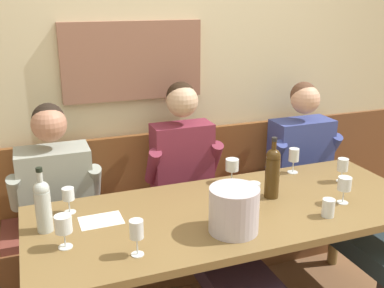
{
  "coord_description": "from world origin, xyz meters",
  "views": [
    {
      "loc": [
        -0.94,
        -1.78,
        1.82
      ],
      "look_at": [
        -0.11,
        0.45,
        1.03
      ],
      "focal_mm": 42.25,
      "sensor_mm": 36.0,
      "label": 1
    }
  ],
  "objects_px": {
    "wine_bottle_green_tall": "(272,171)",
    "wine_glass_left_end": "(137,230)",
    "wine_glass_right_end": "(63,226)",
    "wine_glass_center_front": "(68,195)",
    "wine_glass_by_bottle": "(345,184)",
    "wine_glass_mid_left": "(232,166)",
    "wine_glass_mid_right": "(294,156)",
    "wine_glass_center_rear": "(343,166)",
    "person_center_right_seat": "(330,189)",
    "wall_bench": "(187,229)",
    "person_right_seat": "(203,207)",
    "water_tumbler_left": "(328,208)",
    "person_left_seat": "(63,234)",
    "wine_bottle_amber_mid": "(43,204)",
    "wine_glass_near_bucket": "(254,190)",
    "ice_bucket": "(234,210)",
    "dining_table": "(232,223)"
  },
  "relations": [
    {
      "from": "person_center_right_seat",
      "to": "wall_bench",
      "type": "bearing_deg",
      "value": 156.45
    },
    {
      "from": "wine_glass_left_end",
      "to": "wine_glass_near_bucket",
      "type": "height_order",
      "value": "wine_glass_left_end"
    },
    {
      "from": "person_left_seat",
      "to": "water_tumbler_left",
      "type": "height_order",
      "value": "person_left_seat"
    },
    {
      "from": "wall_bench",
      "to": "wine_glass_center_front",
      "type": "bearing_deg",
      "value": -151.28
    },
    {
      "from": "wine_glass_right_end",
      "to": "wine_glass_mid_right",
      "type": "bearing_deg",
      "value": 15.99
    },
    {
      "from": "wine_glass_mid_left",
      "to": "water_tumbler_left",
      "type": "relative_size",
      "value": 1.55
    },
    {
      "from": "person_right_seat",
      "to": "wine_glass_center_rear",
      "type": "relative_size",
      "value": 9.07
    },
    {
      "from": "person_left_seat",
      "to": "wine_glass_mid_right",
      "type": "xyz_separation_m",
      "value": [
        1.41,
        0.0,
        0.26
      ]
    },
    {
      "from": "wine_bottle_green_tall",
      "to": "wine_glass_center_front",
      "type": "distance_m",
      "value": 1.08
    },
    {
      "from": "wine_bottle_green_tall",
      "to": "wine_glass_mid_left",
      "type": "relative_size",
      "value": 2.39
    },
    {
      "from": "wine_glass_near_bucket",
      "to": "wine_glass_right_end",
      "type": "height_order",
      "value": "wine_glass_right_end"
    },
    {
      "from": "wine_bottle_amber_mid",
      "to": "wine_glass_near_bucket",
      "type": "xyz_separation_m",
      "value": [
        1.03,
        -0.14,
        -0.03
      ]
    },
    {
      "from": "wine_glass_mid_right",
      "to": "wine_glass_mid_left",
      "type": "relative_size",
      "value": 1.1
    },
    {
      "from": "person_center_right_seat",
      "to": "wine_bottle_amber_mid",
      "type": "relative_size",
      "value": 3.98
    },
    {
      "from": "dining_table",
      "to": "wine_glass_center_front",
      "type": "xyz_separation_m",
      "value": [
        -0.8,
        0.26,
        0.18
      ]
    },
    {
      "from": "wine_glass_left_end",
      "to": "wine_glass_mid_left",
      "type": "height_order",
      "value": "wine_glass_left_end"
    },
    {
      "from": "wine_glass_near_bucket",
      "to": "wine_glass_mid_left",
      "type": "relative_size",
      "value": 1.02
    },
    {
      "from": "person_left_seat",
      "to": "wine_glass_left_end",
      "type": "relative_size",
      "value": 7.81
    },
    {
      "from": "ice_bucket",
      "to": "wine_glass_center_rear",
      "type": "height_order",
      "value": "ice_bucket"
    },
    {
      "from": "wine_glass_mid_left",
      "to": "wine_glass_by_bottle",
      "type": "bearing_deg",
      "value": -47.14
    },
    {
      "from": "dining_table",
      "to": "person_center_right_seat",
      "type": "relative_size",
      "value": 1.64
    },
    {
      "from": "wine_glass_mid_right",
      "to": "wine_glass_center_rear",
      "type": "bearing_deg",
      "value": -49.34
    },
    {
      "from": "dining_table",
      "to": "wine_glass_center_front",
      "type": "bearing_deg",
      "value": 162.22
    },
    {
      "from": "wine_glass_right_end",
      "to": "wine_glass_center_front",
      "type": "xyz_separation_m",
      "value": [
        0.05,
        0.34,
        -0.01
      ]
    },
    {
      "from": "wine_glass_by_bottle",
      "to": "wine_glass_mid_left",
      "type": "distance_m",
      "value": 0.64
    },
    {
      "from": "person_right_seat",
      "to": "wine_glass_center_rear",
      "type": "height_order",
      "value": "person_right_seat"
    },
    {
      "from": "wine_bottle_green_tall",
      "to": "wine_glass_mid_left",
      "type": "bearing_deg",
      "value": 112.99
    },
    {
      "from": "wine_glass_center_rear",
      "to": "wine_glass_mid_right",
      "type": "distance_m",
      "value": 0.3
    },
    {
      "from": "person_left_seat",
      "to": "wine_glass_left_end",
      "type": "distance_m",
      "value": 0.69
    },
    {
      "from": "person_center_right_seat",
      "to": "wine_glass_by_bottle",
      "type": "relative_size",
      "value": 8.62
    },
    {
      "from": "ice_bucket",
      "to": "wine_glass_center_front",
      "type": "distance_m",
      "value": 0.84
    },
    {
      "from": "wine_glass_near_bucket",
      "to": "wine_glass_mid_left",
      "type": "xyz_separation_m",
      "value": [
        0.05,
        0.36,
        -0.0
      ]
    },
    {
      "from": "person_right_seat",
      "to": "wine_glass_center_front",
      "type": "distance_m",
      "value": 0.79
    },
    {
      "from": "wine_glass_right_end",
      "to": "wine_glass_mid_left",
      "type": "distance_m",
      "value": 1.08
    },
    {
      "from": "wine_glass_by_bottle",
      "to": "water_tumbler_left",
      "type": "distance_m",
      "value": 0.21
    },
    {
      "from": "dining_table",
      "to": "wine_glass_near_bucket",
      "type": "relative_size",
      "value": 14.3
    },
    {
      "from": "wall_bench",
      "to": "ice_bucket",
      "type": "xyz_separation_m",
      "value": [
        -0.09,
        -0.9,
        0.58
      ]
    },
    {
      "from": "dining_table",
      "to": "wine_glass_mid_left",
      "type": "distance_m",
      "value": 0.4
    },
    {
      "from": "person_center_right_seat",
      "to": "wine_glass_mid_left",
      "type": "relative_size",
      "value": 8.84
    },
    {
      "from": "wine_bottle_green_tall",
      "to": "wine_glass_mid_right",
      "type": "height_order",
      "value": "wine_bottle_green_tall"
    },
    {
      "from": "person_center_right_seat",
      "to": "wine_glass_right_end",
      "type": "distance_m",
      "value": 1.78
    },
    {
      "from": "wine_glass_by_bottle",
      "to": "wine_glass_right_end",
      "type": "relative_size",
      "value": 0.96
    },
    {
      "from": "wine_glass_mid_left",
      "to": "wall_bench",
      "type": "bearing_deg",
      "value": 112.64
    },
    {
      "from": "wine_glass_mid_left",
      "to": "person_center_right_seat",
      "type": "bearing_deg",
      "value": -0.91
    },
    {
      "from": "wine_bottle_green_tall",
      "to": "wine_glass_left_end",
      "type": "height_order",
      "value": "wine_bottle_green_tall"
    },
    {
      "from": "wine_bottle_green_tall",
      "to": "wine_glass_right_end",
      "type": "distance_m",
      "value": 1.13
    },
    {
      "from": "wine_bottle_amber_mid",
      "to": "wine_glass_left_end",
      "type": "height_order",
      "value": "wine_bottle_amber_mid"
    },
    {
      "from": "person_right_seat",
      "to": "water_tumbler_left",
      "type": "distance_m",
      "value": 0.74
    },
    {
      "from": "wine_glass_left_end",
      "to": "wine_glass_near_bucket",
      "type": "bearing_deg",
      "value": 17.96
    },
    {
      "from": "dining_table",
      "to": "wine_bottle_green_tall",
      "type": "bearing_deg",
      "value": 12.53
    }
  ]
}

